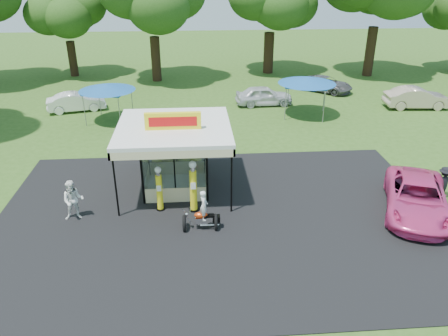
{
  "coord_description": "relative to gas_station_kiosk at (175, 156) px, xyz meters",
  "views": [
    {
      "loc": [
        -1.08,
        -14.74,
        10.49
      ],
      "look_at": [
        0.33,
        4.0,
        1.52
      ],
      "focal_mm": 35.0,
      "sensor_mm": 36.0,
      "label": 1
    }
  ],
  "objects": [
    {
      "name": "spectator_west",
      "position": [
        -4.45,
        -2.59,
        -0.84
      ],
      "size": [
        1.0,
        0.82,
        1.88
      ],
      "primitive_type": "imported",
      "rotation": [
        0.0,
        0.0,
        0.13
      ],
      "color": "white",
      "rests_on": "ground"
    },
    {
      "name": "motorcycle",
      "position": [
        1.2,
        -3.84,
        -1.04
      ],
      "size": [
        1.6,
        0.76,
        1.91
      ],
      "rotation": [
        0.0,
        0.0,
        0.0
      ],
      "color": "black",
      "rests_on": "ground"
    },
    {
      "name": "spare_tires",
      "position": [
        -1.0,
        -1.27,
        -1.47
      ],
      "size": [
        0.79,
        0.54,
        0.65
      ],
      "rotation": [
        0.0,
        0.0,
        0.14
      ],
      "color": "black",
      "rests_on": "ground"
    },
    {
      "name": "gas_pump_right",
      "position": [
        0.84,
        -2.3,
        -0.57
      ],
      "size": [
        0.47,
        0.47,
        2.53
      ],
      "color": "black",
      "rests_on": "ground"
    },
    {
      "name": "bg_car_e",
      "position": [
        18.36,
        11.97,
        -0.97
      ],
      "size": [
        5.0,
        2.02,
        1.62
      ],
      "primitive_type": "imported",
      "rotation": [
        0.0,
        0.0,
        1.51
      ],
      "color": "#BAA48E",
      "rests_on": "ground"
    },
    {
      "name": "spectator_east_a",
      "position": [
        12.85,
        -1.95,
        -0.97
      ],
      "size": [
        1.07,
        0.63,
        1.63
      ],
      "primitive_type": "imported",
      "rotation": [
        0.0,
        0.0,
        3.17
      ],
      "color": "black",
      "rests_on": "ground"
    },
    {
      "name": "bg_car_a",
      "position": [
        -7.92,
        13.24,
        -1.07
      ],
      "size": [
        4.54,
        2.52,
        1.42
      ],
      "primitive_type": "imported",
      "rotation": [
        0.0,
        0.0,
        1.82
      ],
      "color": "white",
      "rests_on": "ground"
    },
    {
      "name": "gas_pump_left",
      "position": [
        -0.7,
        -2.12,
        -0.72
      ],
      "size": [
        0.41,
        0.41,
        2.22
      ],
      "color": "black",
      "rests_on": "ground"
    },
    {
      "name": "gas_station_kiosk",
      "position": [
        0.0,
        0.0,
        0.0
      ],
      "size": [
        5.4,
        5.4,
        4.18
      ],
      "color": "white",
      "rests_on": "ground"
    },
    {
      "name": "ground",
      "position": [
        2.0,
        -4.99,
        -1.78
      ],
      "size": [
        120.0,
        120.0,
        0.0
      ],
      "primitive_type": "plane",
      "color": "#2E4F18",
      "rests_on": "ground"
    },
    {
      "name": "tent_east",
      "position": [
        9.24,
        10.85,
        0.86
      ],
      "size": [
        4.18,
        4.18,
        2.92
      ],
      "rotation": [
        0.0,
        0.0,
        -0.28
      ],
      "color": "gray",
      "rests_on": "ground"
    },
    {
      "name": "bg_car_c",
      "position": [
        6.62,
        13.67,
        -1.02
      ],
      "size": [
        4.57,
        2.06,
        1.53
      ],
      "primitive_type": "imported",
      "rotation": [
        0.0,
        0.0,
        1.63
      ],
      "color": "silver",
      "rests_on": "ground"
    },
    {
      "name": "tent_west",
      "position": [
        -4.98,
        10.6,
        0.7
      ],
      "size": [
        3.92,
        3.92,
        2.74
      ],
      "rotation": [
        0.0,
        0.0,
        -0.23
      ],
      "color": "gray",
      "rests_on": "ground"
    },
    {
      "name": "oak_far_b",
      "position": [
        -10.73,
        24.75,
        4.19
      ],
      "size": [
        7.84,
        7.84,
        9.36
      ],
      "color": "black",
      "rests_on": "ground"
    },
    {
      "name": "bg_car_d",
      "position": [
        12.63,
        17.2,
        -1.13
      ],
      "size": [
        4.95,
        4.76,
        1.31
      ],
      "primitive_type": "imported",
      "rotation": [
        0.0,
        0.0,
        0.84
      ],
      "color": "#525254",
      "rests_on": "ground"
    },
    {
      "name": "a_frame_sign",
      "position": [
        10.68,
        -4.28,
        -1.26
      ],
      "size": [
        0.63,
        0.66,
        1.04
      ],
      "rotation": [
        0.0,
        0.0,
        -0.28
      ],
      "color": "#593819",
      "rests_on": "ground"
    },
    {
      "name": "kiosk_car",
      "position": [
        -0.0,
        2.21,
        -1.3
      ],
      "size": [
        2.82,
        1.13,
        0.96
      ],
      "primitive_type": "imported",
      "rotation": [
        0.0,
        0.0,
        1.57
      ],
      "color": "yellow",
      "rests_on": "ground"
    },
    {
      "name": "pink_sedan",
      "position": [
        10.92,
        -3.23,
        -1.0
      ],
      "size": [
        4.54,
        6.23,
        1.57
      ],
      "primitive_type": "imported",
      "rotation": [
        0.0,
        0.0,
        -0.38
      ],
      "color": "#DD3C84",
      "rests_on": "ground"
    },
    {
      "name": "asphalt_apron",
      "position": [
        2.0,
        -2.99,
        -1.76
      ],
      "size": [
        20.0,
        14.0,
        0.04
      ],
      "primitive_type": "cube",
      "color": "black",
      "rests_on": "ground"
    }
  ]
}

